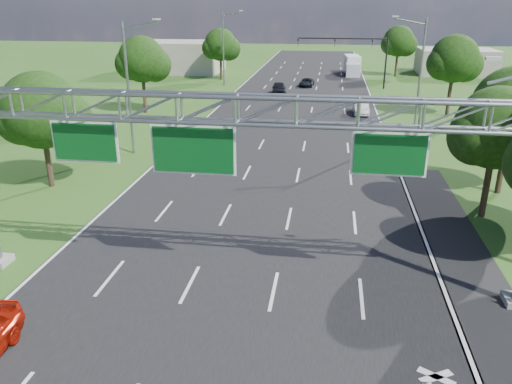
# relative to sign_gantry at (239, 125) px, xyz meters

# --- Properties ---
(ground) EXTENTS (220.00, 220.00, 0.00)m
(ground) POSITION_rel_sign_gantry_xyz_m (-0.33, 18.00, -6.89)
(ground) COLOR #2C5118
(ground) RESTS_ON ground
(road) EXTENTS (18.00, 180.00, 0.02)m
(road) POSITION_rel_sign_gantry_xyz_m (-0.33, 18.00, -6.89)
(road) COLOR black
(road) RESTS_ON ground
(road_flare) EXTENTS (3.00, 30.00, 0.02)m
(road_flare) POSITION_rel_sign_gantry_xyz_m (9.87, 2.00, -6.89)
(road_flare) COLOR black
(road_flare) RESTS_ON ground
(sign_gantry) EXTENTS (23.50, 1.00, 9.56)m
(sign_gantry) POSITION_rel_sign_gantry_xyz_m (0.00, 0.00, 0.00)
(sign_gantry) COLOR gray
(sign_gantry) RESTS_ON ground
(traffic_signal) EXTENTS (12.21, 0.24, 7.00)m
(traffic_signal) POSITION_rel_sign_gantry_xyz_m (7.15, 53.00, -1.72)
(traffic_signal) COLOR black
(traffic_signal) RESTS_ON ground
(streetlight_l_near) EXTENTS (2.97, 0.22, 10.16)m
(streetlight_l_near) POSITION_rel_sign_gantry_xyz_m (-11.63, 18.00, -1.31)
(streetlight_l_near) COLOR gray
(streetlight_l_near) RESTS_ON ground
(streetlight_l_far) EXTENTS (2.97, 0.22, 10.16)m
(streetlight_l_far) POSITION_rel_sign_gantry_xyz_m (-11.63, 53.00, -1.31)
(streetlight_l_far) COLOR gray
(streetlight_l_far) RESTS_ON ground
(streetlight_r_mid) EXTENTS (2.97, 0.22, 10.16)m
(streetlight_r_mid) POSITION_rel_sign_gantry_xyz_m (10.97, 28.00, -1.31)
(streetlight_r_mid) COLOR gray
(streetlight_r_mid) RESTS_ON ground
(tree_verge_la) EXTENTS (5.76, 4.80, 7.40)m
(tree_verge_la) POSITION_rel_sign_gantry_xyz_m (-14.25, 10.04, -2.13)
(tree_verge_la) COLOR #2D2116
(tree_verge_la) RESTS_ON ground
(tree_verge_lb) EXTENTS (5.76, 4.80, 8.06)m
(tree_verge_lb) POSITION_rel_sign_gantry_xyz_m (-16.25, 33.04, -1.48)
(tree_verge_lb) COLOR #2D2116
(tree_verge_lb) RESTS_ON ground
(tree_verge_lc) EXTENTS (5.76, 4.80, 7.62)m
(tree_verge_lc) POSITION_rel_sign_gantry_xyz_m (-13.25, 58.04, -1.92)
(tree_verge_lc) COLOR #2D2116
(tree_verge_lc) RESTS_ON ground
(tree_verge_rd) EXTENTS (5.76, 4.80, 8.28)m
(tree_verge_rd) POSITION_rel_sign_gantry_xyz_m (15.75, 36.04, -1.26)
(tree_verge_rd) COLOR #2D2116
(tree_verge_rd) RESTS_ON ground
(tree_verge_re) EXTENTS (5.76, 4.80, 7.84)m
(tree_verge_re) POSITION_rel_sign_gantry_xyz_m (13.75, 66.04, -1.70)
(tree_verge_re) COLOR #2D2116
(tree_verge_re) RESTS_ON ground
(building_left) EXTENTS (14.00, 10.00, 5.00)m
(building_left) POSITION_rel_sign_gantry_xyz_m (-22.33, 66.00, -4.39)
(building_left) COLOR gray
(building_left) RESTS_ON ground
(building_right) EXTENTS (12.00, 9.00, 4.00)m
(building_right) POSITION_rel_sign_gantry_xyz_m (23.67, 70.00, -4.89)
(building_right) COLOR gray
(building_right) RESTS_ON ground
(car_queue_b) EXTENTS (2.09, 4.04, 1.09)m
(car_queue_b) POSITION_rel_sign_gantry_xyz_m (0.04, 53.51, -6.35)
(car_queue_b) COLOR black
(car_queue_b) RESTS_ON ground
(car_queue_c) EXTENTS (2.29, 4.61, 1.51)m
(car_queue_c) POSITION_rel_sign_gantry_xyz_m (-3.20, 46.52, -6.14)
(car_queue_c) COLOR black
(car_queue_c) RESTS_ON ground
(car_queue_d) EXTENTS (1.65, 4.31, 1.40)m
(car_queue_d) POSITION_rel_sign_gantry_xyz_m (6.71, 35.64, -6.19)
(car_queue_d) COLOR silver
(car_queue_d) RESTS_ON ground
(box_truck) EXTENTS (2.75, 8.00, 2.97)m
(box_truck) POSITION_rel_sign_gantry_xyz_m (6.74, 66.95, -5.47)
(box_truck) COLOR white
(box_truck) RESTS_ON ground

